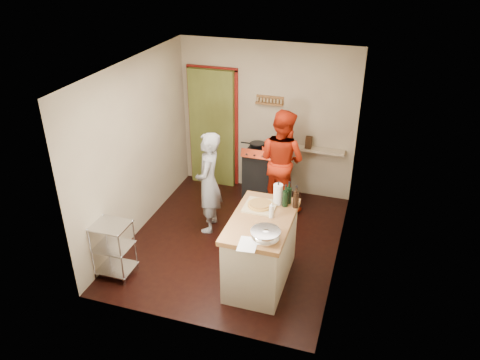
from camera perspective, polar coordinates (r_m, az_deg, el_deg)
name	(u,v)px	position (r m, az deg, el deg)	size (l,w,h in m)	color
floor	(235,241)	(7.06, -0.66, -7.42)	(3.50, 3.50, 0.00)	black
back_wall	(231,124)	(8.20, -1.07, 6.84)	(3.00, 0.44, 2.60)	tan
left_wall	(136,149)	(6.97, -12.54, 3.70)	(0.04, 3.50, 2.60)	tan
right_wall	(345,178)	(6.14, 12.70, 0.22)	(0.04, 3.50, 2.60)	tan
ceiling	(233,67)	(5.94, -0.80, 13.57)	(3.00, 3.50, 0.02)	white
stove	(263,173)	(7.98, 2.84, 0.83)	(0.60, 0.63, 1.00)	black
wire_shelving	(113,247)	(6.41, -15.20, -7.88)	(0.48, 0.40, 0.80)	silver
island	(261,248)	(6.06, 2.59, -8.33)	(0.76, 1.36, 1.26)	beige
person_stripe	(209,183)	(6.96, -3.85, -0.34)	(0.58, 0.38, 1.59)	silver
person_red	(282,160)	(7.54, 5.09, 2.42)	(0.83, 0.64, 1.70)	red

